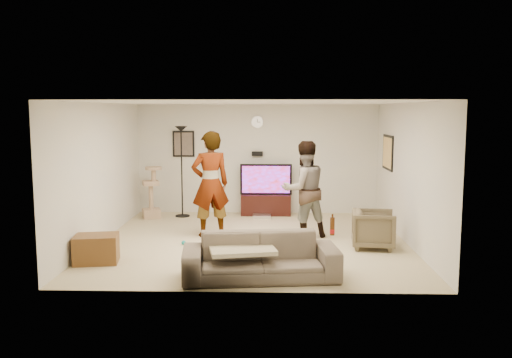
{
  "coord_description": "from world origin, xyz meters",
  "views": [
    {
      "loc": [
        0.33,
        -9.49,
        2.37
      ],
      "look_at": [
        0.04,
        0.2,
        1.12
      ],
      "focal_mm": 37.49,
      "sensor_mm": 36.0,
      "label": 1
    }
  ],
  "objects_px": {
    "beer_bottle": "(332,226)",
    "cat_tree": "(151,192)",
    "armchair": "(373,229)",
    "floor_lamp": "(182,172)",
    "person_right": "(304,189)",
    "side_table": "(96,249)",
    "tv_stand": "(266,204)",
    "tv": "(266,179)",
    "sofa": "(260,257)",
    "person_left": "(210,184)"
  },
  "relations": [
    {
      "from": "person_right",
      "to": "tv_stand",
      "type": "bearing_deg",
      "value": -92.42
    },
    {
      "from": "tv_stand",
      "to": "person_left",
      "type": "xyz_separation_m",
      "value": [
        -1.02,
        -2.1,
        0.76
      ]
    },
    {
      "from": "person_right",
      "to": "side_table",
      "type": "height_order",
      "value": "person_right"
    },
    {
      "from": "tv_stand",
      "to": "sofa",
      "type": "xyz_separation_m",
      "value": [
        -0.02,
        -4.68,
        0.08
      ]
    },
    {
      "from": "floor_lamp",
      "to": "armchair",
      "type": "relative_size",
      "value": 2.8
    },
    {
      "from": "cat_tree",
      "to": "sofa",
      "type": "distance_m",
      "value": 4.93
    },
    {
      "from": "cat_tree",
      "to": "person_left",
      "type": "height_order",
      "value": "person_left"
    },
    {
      "from": "tv_stand",
      "to": "beer_bottle",
      "type": "relative_size",
      "value": 4.49
    },
    {
      "from": "side_table",
      "to": "tv_stand",
      "type": "bearing_deg",
      "value": 56.65
    },
    {
      "from": "tv",
      "to": "cat_tree",
      "type": "distance_m",
      "value": 2.58
    },
    {
      "from": "beer_bottle",
      "to": "armchair",
      "type": "height_order",
      "value": "beer_bottle"
    },
    {
      "from": "floor_lamp",
      "to": "beer_bottle",
      "type": "xyz_separation_m",
      "value": [
        2.85,
        -4.42,
        -0.25
      ]
    },
    {
      "from": "tv",
      "to": "person_right",
      "type": "bearing_deg",
      "value": -71.19
    },
    {
      "from": "beer_bottle",
      "to": "sofa",
      "type": "bearing_deg",
      "value": 180.0
    },
    {
      "from": "floor_lamp",
      "to": "armchair",
      "type": "height_order",
      "value": "floor_lamp"
    },
    {
      "from": "beer_bottle",
      "to": "armchair",
      "type": "distance_m",
      "value": 2.03
    },
    {
      "from": "tv",
      "to": "beer_bottle",
      "type": "height_order",
      "value": "tv"
    },
    {
      "from": "tv_stand",
      "to": "side_table",
      "type": "xyz_separation_m",
      "value": [
        -2.6,
        -3.95,
        -0.01
      ]
    },
    {
      "from": "beer_bottle",
      "to": "cat_tree",
      "type": "bearing_deg",
      "value": 129.68
    },
    {
      "from": "side_table",
      "to": "sofa",
      "type": "bearing_deg",
      "value": -15.65
    },
    {
      "from": "side_table",
      "to": "beer_bottle",
      "type": "bearing_deg",
      "value": -11.41
    },
    {
      "from": "cat_tree",
      "to": "person_left",
      "type": "xyz_separation_m",
      "value": [
        1.51,
        -1.65,
        0.42
      ]
    },
    {
      "from": "side_table",
      "to": "cat_tree",
      "type": "bearing_deg",
      "value": 88.85
    },
    {
      "from": "tv",
      "to": "sofa",
      "type": "distance_m",
      "value": 4.7
    },
    {
      "from": "floor_lamp",
      "to": "armchair",
      "type": "distance_m",
      "value": 4.66
    },
    {
      "from": "floor_lamp",
      "to": "side_table",
      "type": "xyz_separation_m",
      "value": [
        -0.73,
        -3.69,
        -0.79
      ]
    },
    {
      "from": "person_right",
      "to": "armchair",
      "type": "height_order",
      "value": "person_right"
    },
    {
      "from": "floor_lamp",
      "to": "person_right",
      "type": "distance_m",
      "value": 3.22
    },
    {
      "from": "person_left",
      "to": "armchair",
      "type": "height_order",
      "value": "person_left"
    },
    {
      "from": "tv_stand",
      "to": "armchair",
      "type": "height_order",
      "value": "armchair"
    },
    {
      "from": "armchair",
      "to": "tv",
      "type": "bearing_deg",
      "value": 39.86
    },
    {
      "from": "person_right",
      "to": "sofa",
      "type": "bearing_deg",
      "value": 52.08
    },
    {
      "from": "tv_stand",
      "to": "person_right",
      "type": "distance_m",
      "value": 2.37
    },
    {
      "from": "floor_lamp",
      "to": "side_table",
      "type": "height_order",
      "value": "floor_lamp"
    },
    {
      "from": "person_left",
      "to": "beer_bottle",
      "type": "xyz_separation_m",
      "value": [
        2.0,
        -2.58,
        -0.23
      ]
    },
    {
      "from": "tv_stand",
      "to": "armchair",
      "type": "distance_m",
      "value": 3.47
    },
    {
      "from": "person_left",
      "to": "armchair",
      "type": "distance_m",
      "value": 3.1
    },
    {
      "from": "tv",
      "to": "armchair",
      "type": "distance_m",
      "value": 3.51
    },
    {
      "from": "beer_bottle",
      "to": "armchair",
      "type": "bearing_deg",
      "value": 62.63
    },
    {
      "from": "tv",
      "to": "cat_tree",
      "type": "height_order",
      "value": "tv"
    },
    {
      "from": "sofa",
      "to": "person_left",
      "type": "bearing_deg",
      "value": 104.72
    },
    {
      "from": "person_right",
      "to": "person_left",
      "type": "bearing_deg",
      "value": -23.08
    },
    {
      "from": "beer_bottle",
      "to": "armchair",
      "type": "relative_size",
      "value": 0.35
    },
    {
      "from": "cat_tree",
      "to": "person_right",
      "type": "xyz_separation_m",
      "value": [
        3.26,
        -1.71,
        0.33
      ]
    },
    {
      "from": "floor_lamp",
      "to": "cat_tree",
      "type": "distance_m",
      "value": 0.81
    },
    {
      "from": "beer_bottle",
      "to": "armchair",
      "type": "xyz_separation_m",
      "value": [
        0.91,
        1.76,
        -0.43
      ]
    },
    {
      "from": "tv_stand",
      "to": "sofa",
      "type": "height_order",
      "value": "sofa"
    },
    {
      "from": "floor_lamp",
      "to": "sofa",
      "type": "height_order",
      "value": "floor_lamp"
    },
    {
      "from": "floor_lamp",
      "to": "armchair",
      "type": "bearing_deg",
      "value": -35.2
    },
    {
      "from": "tv_stand",
      "to": "cat_tree",
      "type": "relative_size",
      "value": 0.98
    }
  ]
}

